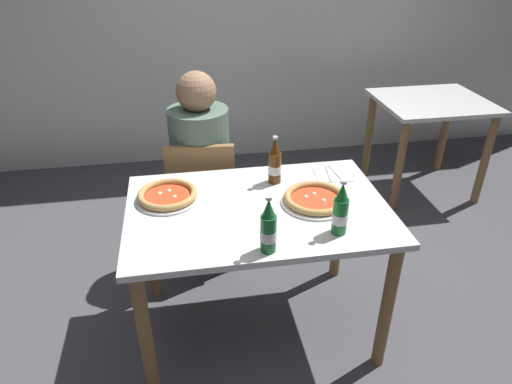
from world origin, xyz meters
The scene contains 12 objects.
ground_plane centered at (0.00, 0.00, 0.00)m, with size 8.00×8.00×0.00m, color #4C4C51.
back_wall_tiled centered at (0.00, 2.20, 1.30)m, with size 7.00×0.10×2.60m, color white.
dining_table_main centered at (0.00, 0.00, 0.64)m, with size 1.20×0.80×0.75m.
chair_behind_table centered at (-0.23, 0.61, 0.48)m, with size 0.43×0.43×0.85m.
diner_seated centered at (-0.22, 0.66, 0.58)m, with size 0.34×0.34×1.21m.
dining_table_background centered at (1.55, 1.27, 0.59)m, with size 0.80×0.70×0.75m.
pizza_margherita_near centered at (-0.41, 0.14, 0.77)m, with size 0.30×0.30×0.04m.
pizza_marinara_far centered at (0.27, -0.01, 0.77)m, with size 0.32×0.32×0.04m.
beer_bottle_left centered at (0.30, -0.26, 0.85)m, with size 0.07×0.07×0.25m.
beer_bottle_center centered at (-0.02, -0.33, 0.85)m, with size 0.07×0.07×0.25m.
beer_bottle_right centered at (0.12, 0.22, 0.85)m, with size 0.07×0.07×0.25m.
napkin_with_cutlery centered at (0.44, 0.25, 0.75)m, with size 0.19×0.19×0.01m.
Camera 1 is at (-0.31, -1.77, 1.87)m, focal length 32.35 mm.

